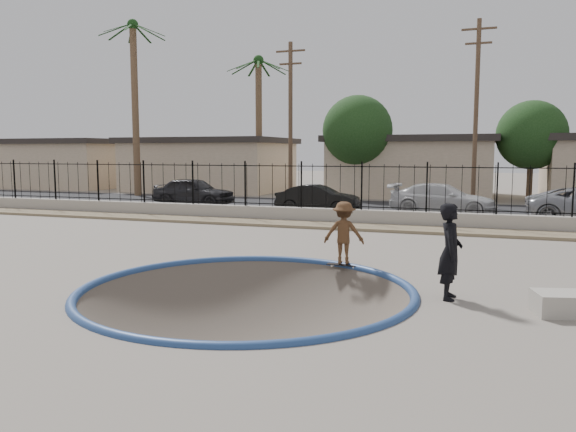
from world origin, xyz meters
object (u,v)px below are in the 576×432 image
(car_c, at_px, (443,199))
(car_a, at_px, (194,191))
(skater, at_px, (344,237))
(car_b, at_px, (318,199))
(skateboard, at_px, (343,265))
(videographer, at_px, (450,252))

(car_c, bearing_deg, car_a, 95.57)
(skater, xyz_separation_m, car_b, (-4.13, 11.80, -0.09))
(car_a, height_order, car_b, car_a)
(skater, height_order, car_b, skater)
(skater, bearing_deg, car_b, -77.88)
(car_b, xyz_separation_m, car_c, (5.58, 1.19, 0.05))
(skater, height_order, car_a, skater)
(skater, bearing_deg, skateboard, 82.82)
(videographer, xyz_separation_m, car_b, (-6.81, 14.09, -0.26))
(videographer, distance_m, car_a, 20.77)
(skateboard, xyz_separation_m, car_c, (1.45, 12.98, 0.67))
(videographer, xyz_separation_m, car_c, (-1.24, 15.27, -0.21))
(car_a, bearing_deg, skateboard, -136.87)
(car_a, relative_size, car_b, 1.12)
(car_c, bearing_deg, skateboard, 179.21)
(car_c, bearing_deg, skater, 179.21)
(car_c, bearing_deg, car_b, 107.57)
(skater, distance_m, car_c, 13.06)
(car_a, bearing_deg, videographer, -135.47)
(car_b, bearing_deg, car_c, -77.14)
(skateboard, bearing_deg, car_b, 111.12)
(car_a, xyz_separation_m, car_c, (12.83, 0.00, -0.05))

